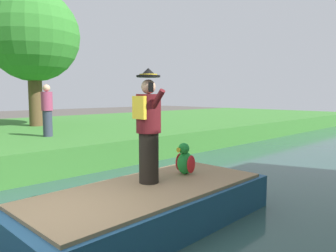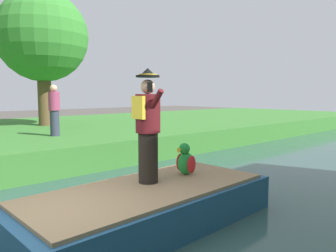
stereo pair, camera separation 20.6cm
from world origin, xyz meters
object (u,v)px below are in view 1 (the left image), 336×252
object	(u,v)px
boat	(150,206)
tree_slender	(33,36)
person_pirate	(148,126)
person_bystander	(47,110)
parrot_plush	(185,161)

from	to	relation	value
boat	tree_slender	xyz separation A→B (m)	(-9.62, 2.16, 4.06)
boat	tree_slender	world-z (taller)	tree_slender
person_pirate	person_bystander	distance (m)	5.88
boat	parrot_plush	distance (m)	1.15
parrot_plush	boat	bearing A→B (deg)	-80.18
person_pirate	tree_slender	bearing A→B (deg)	-176.37
person_pirate	person_bystander	xyz separation A→B (m)	(-5.81, 0.89, 0.02)
boat	person_bystander	world-z (taller)	person_bystander
boat	person_pirate	xyz separation A→B (m)	(-0.19, 0.15, 1.23)
parrot_plush	tree_slender	bearing A→B (deg)	172.95
boat	tree_slender	size ratio (longest dim) A/B	0.78
parrot_plush	person_pirate	bearing A→B (deg)	-91.55
person_pirate	parrot_plush	world-z (taller)	person_pirate
parrot_plush	tree_slender	world-z (taller)	tree_slender
boat	person_bystander	size ratio (longest dim) A/B	2.66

